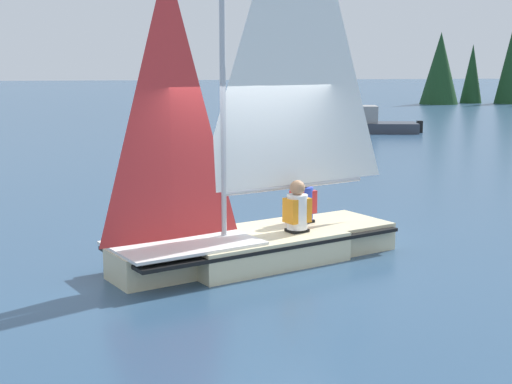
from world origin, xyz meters
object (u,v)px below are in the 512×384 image
object	(u,v)px
sailor_crew	(303,208)
motorboat_distant	(364,123)
sailboat_main	(259,196)
sailor_helm	(297,218)

from	to	relation	value
sailor_crew	motorboat_distant	size ratio (longest dim) A/B	0.26
sailboat_main	sailor_helm	distance (m)	0.63
sailor_helm	sailor_crew	size ratio (longest dim) A/B	1.00
sailor_helm	motorboat_distant	world-z (taller)	sailor_helm
sailor_helm	motorboat_distant	distance (m)	20.32
sailboat_main	sailor_crew	distance (m)	1.02
sailor_crew	motorboat_distant	distance (m)	19.68
sailor_helm	sailor_crew	xyz separation A→B (m)	(0.27, 0.59, 0.01)
sailboat_main	sailor_crew	world-z (taller)	sailboat_main
sailboat_main	sailor_helm	bearing A→B (deg)	154.08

